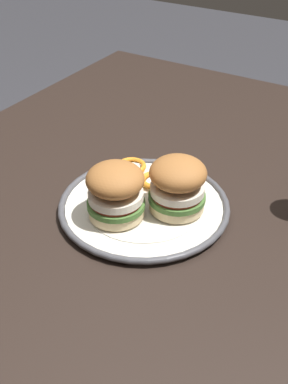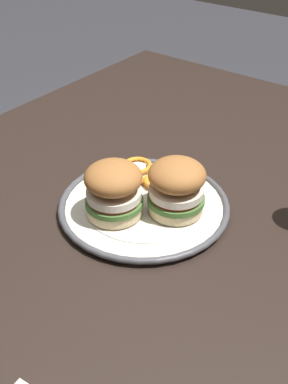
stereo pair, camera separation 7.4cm
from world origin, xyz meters
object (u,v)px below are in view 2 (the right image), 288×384
(sandwich_half_left, at_px, (177,186))
(dinner_plate, at_px, (144,206))
(dining_table, at_px, (127,249))
(sandwich_half_right, at_px, (114,189))

(sandwich_half_left, bearing_deg, dinner_plate, -74.47)
(dining_table, height_order, sandwich_half_left, sandwich_half_left)
(dining_table, xyz_separation_m, sandwich_half_right, (0.02, -0.01, 0.15))
(dining_table, height_order, dinner_plate, dinner_plate)
(sandwich_half_left, bearing_deg, dining_table, -56.32)
(dining_table, relative_size, sandwich_half_left, 10.38)
(dinner_plate, xyz_separation_m, sandwich_half_right, (0.06, -0.02, 0.06))
(sandwich_half_left, bearing_deg, sandwich_half_right, -48.13)
(dinner_plate, height_order, sandwich_half_left, sandwich_half_left)
(sandwich_half_left, distance_m, sandwich_half_right, 0.11)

